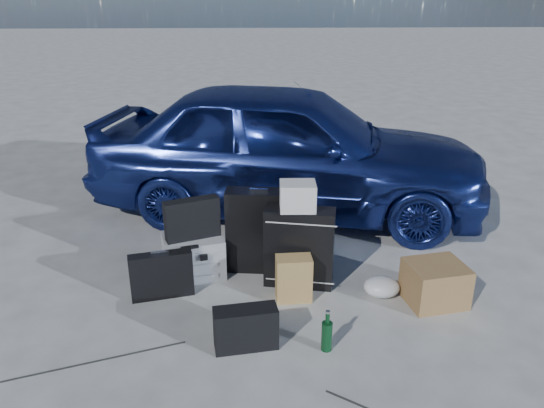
# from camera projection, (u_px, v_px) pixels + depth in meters

# --- Properties ---
(ground) EXTENTS (60.00, 60.00, 0.00)m
(ground) POSITION_uv_depth(u_px,v_px,m) (279.00, 321.00, 3.87)
(ground) COLOR beige
(ground) RESTS_ON ground
(car) EXTENTS (4.32, 2.43, 1.39)m
(car) POSITION_uv_depth(u_px,v_px,m) (288.00, 148.00, 5.55)
(car) COLOR navy
(car) RESTS_ON ground
(pelican_case) EXTENTS (0.56, 0.50, 0.35)m
(pelican_case) POSITION_uv_depth(u_px,v_px,m) (193.00, 255.00, 4.44)
(pelican_case) COLOR #989A9D
(pelican_case) RESTS_ON ground
(laptop_bag) EXTENTS (0.46, 0.27, 0.34)m
(laptop_bag) POSITION_uv_depth(u_px,v_px,m) (192.00, 219.00, 4.30)
(laptop_bag) COLOR black
(laptop_bag) RESTS_ON pelican_case
(briefcase) EXTENTS (0.49, 0.21, 0.37)m
(briefcase) POSITION_uv_depth(u_px,v_px,m) (162.00, 275.00, 4.10)
(briefcase) COLOR black
(briefcase) RESTS_ON ground
(suitcase_left) EXTENTS (0.57, 0.26, 0.72)m
(suitcase_left) POSITION_uv_depth(u_px,v_px,m) (259.00, 231.00, 4.45)
(suitcase_left) COLOR black
(suitcase_left) RESTS_ON ground
(suitcase_right) EXTENTS (0.58, 0.30, 0.66)m
(suitcase_right) POSITION_uv_depth(u_px,v_px,m) (299.00, 247.00, 4.23)
(suitcase_right) COLOR black
(suitcase_right) RESTS_ON ground
(white_carton) EXTENTS (0.28, 0.22, 0.22)m
(white_carton) POSITION_uv_depth(u_px,v_px,m) (298.00, 196.00, 4.07)
(white_carton) COLOR beige
(white_carton) RESTS_ON suitcase_right
(duffel_bag) EXTENTS (0.75, 0.34, 0.37)m
(duffel_bag) POSITION_uv_depth(u_px,v_px,m) (274.00, 235.00, 4.78)
(duffel_bag) COLOR black
(duffel_bag) RESTS_ON ground
(flat_box_white) EXTENTS (0.45, 0.36, 0.07)m
(flat_box_white) POSITION_uv_depth(u_px,v_px,m) (273.00, 212.00, 4.68)
(flat_box_white) COLOR beige
(flat_box_white) RESTS_ON duffel_bag
(flat_box_black) EXTENTS (0.31, 0.27, 0.05)m
(flat_box_black) POSITION_uv_depth(u_px,v_px,m) (273.00, 206.00, 4.65)
(flat_box_black) COLOR black
(flat_box_black) RESTS_ON flat_box_white
(kraft_bag) EXTENTS (0.28, 0.18, 0.36)m
(kraft_bag) POSITION_uv_depth(u_px,v_px,m) (294.00, 278.00, 4.07)
(kraft_bag) COLOR #AD8F4B
(kraft_bag) RESTS_ON ground
(cardboard_box) EXTENTS (0.49, 0.44, 0.32)m
(cardboard_box) POSITION_uv_depth(u_px,v_px,m) (435.00, 283.00, 4.05)
(cardboard_box) COLOR #936840
(cardboard_box) RESTS_ON ground
(plastic_bag) EXTENTS (0.30, 0.26, 0.16)m
(plastic_bag) POSITION_uv_depth(u_px,v_px,m) (382.00, 287.00, 4.16)
(plastic_bag) COLOR white
(plastic_bag) RESTS_ON ground
(messenger_bag) EXTENTS (0.44, 0.22, 0.30)m
(messenger_bag) POSITION_uv_depth(u_px,v_px,m) (246.00, 328.00, 3.53)
(messenger_bag) COLOR black
(messenger_bag) RESTS_ON ground
(green_bottle) EXTENTS (0.09, 0.09, 0.29)m
(green_bottle) POSITION_uv_depth(u_px,v_px,m) (327.00, 331.00, 3.51)
(green_bottle) COLOR black
(green_bottle) RESTS_ON ground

